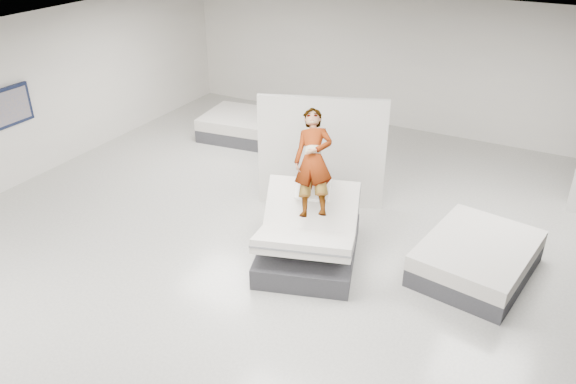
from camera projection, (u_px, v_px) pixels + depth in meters
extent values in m
plane|color=beige|center=(270.00, 278.00, 8.52)|extent=(14.00, 14.00, 0.00)
plane|color=#28282B|center=(266.00, 71.00, 7.02)|extent=(14.00, 14.00, 0.00)
cube|color=silver|center=(415.00, 65.00, 13.23)|extent=(12.00, 0.04, 3.20)
cube|color=#37373C|center=(309.00, 249.00, 8.91)|extent=(1.96, 2.28, 0.34)
cube|color=silver|center=(312.00, 209.00, 8.87)|extent=(1.63, 1.23, 0.83)
cube|color=slate|center=(312.00, 209.00, 8.87)|extent=(1.62, 1.13, 0.71)
cube|color=silver|center=(305.00, 242.00, 8.34)|extent=(1.68, 1.37, 0.48)
cube|color=slate|center=(305.00, 242.00, 8.34)|extent=(1.69, 1.35, 0.31)
cube|color=white|center=(313.00, 188.00, 8.79)|extent=(0.62, 0.51, 0.37)
imported|color=slate|center=(313.00, 180.00, 8.66)|extent=(1.07, 1.72, 1.31)
cube|color=black|center=(324.00, 204.00, 8.42)|extent=(0.09, 0.15, 0.08)
cube|color=silver|center=(321.00, 153.00, 10.09)|extent=(2.19, 0.88, 2.09)
cube|color=#37373C|center=(475.00, 265.00, 8.58)|extent=(1.76, 2.16, 0.29)
cube|color=silver|center=(478.00, 250.00, 8.46)|extent=(1.76, 2.16, 0.24)
cube|color=#37373C|center=(248.00, 131.00, 13.40)|extent=(2.17, 1.72, 0.30)
cube|color=silver|center=(247.00, 120.00, 13.27)|extent=(2.17, 1.72, 0.25)
cube|color=black|center=(9.00, 107.00, 10.62)|extent=(0.05, 0.95, 0.75)
cube|color=gray|center=(10.00, 107.00, 10.61)|extent=(0.02, 0.82, 0.62)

